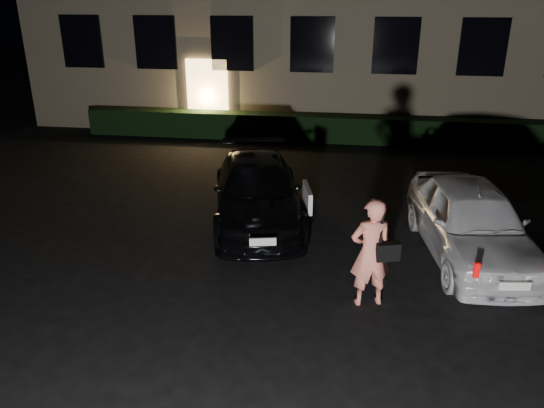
# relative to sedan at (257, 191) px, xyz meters

# --- Properties ---
(ground) EXTENTS (80.00, 80.00, 0.00)m
(ground) POSITION_rel_sedan_xyz_m (0.53, -3.84, -0.64)
(ground) COLOR black
(ground) RESTS_ON ground
(hedge) EXTENTS (15.00, 0.70, 0.85)m
(hedge) POSITION_rel_sedan_xyz_m (0.53, 6.66, -0.22)
(hedge) COLOR black
(hedge) RESTS_ON ground
(sedan) EXTENTS (2.71, 4.70, 1.28)m
(sedan) POSITION_rel_sedan_xyz_m (0.00, 0.00, 0.00)
(sedan) COLOR black
(sedan) RESTS_ON ground
(hatch) EXTENTS (2.19, 4.28, 1.39)m
(hatch) POSITION_rel_sedan_xyz_m (4.16, -1.09, 0.06)
(hatch) COLOR white
(hatch) RESTS_ON ground
(man) EXTENTS (0.82, 0.60, 1.77)m
(man) POSITION_rel_sedan_xyz_m (2.31, -3.02, 0.25)
(man) COLOR #E27A64
(man) RESTS_ON ground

